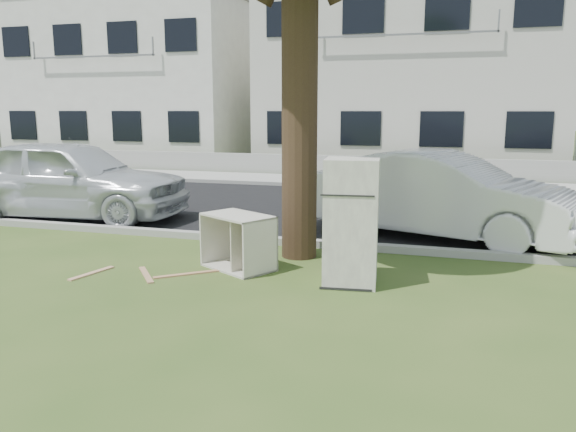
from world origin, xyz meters
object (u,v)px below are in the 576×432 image
(fridge, at_px, (351,222))
(car_center, at_px, (441,195))
(car_left, at_px, (69,178))
(cabinet, at_px, (238,242))

(fridge, relative_size, car_center, 0.35)
(fridge, distance_m, car_center, 3.26)
(car_center, xyz_separation_m, car_left, (-7.49, -0.27, 0.07))
(cabinet, bearing_deg, fridge, 21.11)
(car_center, relative_size, car_left, 0.94)
(cabinet, relative_size, car_center, 0.22)
(car_center, distance_m, car_left, 7.50)
(cabinet, distance_m, car_center, 3.94)
(cabinet, distance_m, car_left, 5.43)
(fridge, xyz_separation_m, car_left, (-6.44, 2.81, 0.02))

